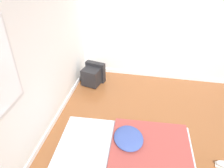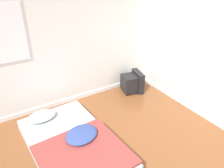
% 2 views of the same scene
% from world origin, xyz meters
% --- Properties ---
extents(ground_plane, '(20.00, 20.00, 0.00)m').
position_xyz_m(ground_plane, '(0.00, 0.00, 0.00)').
color(ground_plane, brown).
extents(wall_back, '(7.29, 0.08, 2.60)m').
position_xyz_m(wall_back, '(-0.01, 2.56, 1.29)').
color(wall_back, white).
rests_on(wall_back, ground_plane).
extents(wall_right, '(0.08, 7.46, 2.60)m').
position_xyz_m(wall_right, '(2.48, 0.00, 1.29)').
color(wall_right, white).
rests_on(wall_right, ground_plane).
extents(mattress_bed, '(1.32, 2.13, 0.33)m').
position_xyz_m(mattress_bed, '(-0.11, 1.12, 0.12)').
color(mattress_bed, silver).
rests_on(mattress_bed, ground_plane).
extents(crt_tv, '(0.53, 0.51, 0.48)m').
position_xyz_m(crt_tv, '(1.86, 2.17, 0.23)').
color(crt_tv, black).
rests_on(crt_tv, ground_plane).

